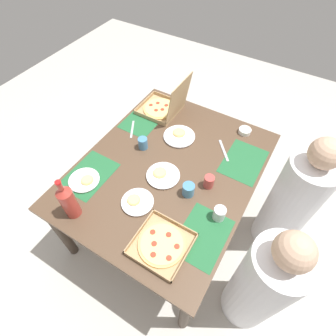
{
  "coord_description": "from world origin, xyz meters",
  "views": [
    {
      "loc": [
        0.98,
        0.59,
        2.18
      ],
      "look_at": [
        0.0,
        0.0,
        0.73
      ],
      "focal_mm": 28.6,
      "sensor_mm": 36.0,
      "label": 1
    }
  ],
  "objects_px": {
    "plate_middle": "(179,136)",
    "condiment_bowl": "(245,131)",
    "plate_far_right": "(137,202)",
    "diner_right_seat": "(261,285)",
    "pizza_box_corner_left": "(162,244)",
    "plate_near_right": "(163,175)",
    "cup_spare": "(143,143)",
    "cup_red": "(209,182)",
    "diner_left_seat": "(291,203)",
    "soda_bottle": "(68,201)",
    "pizza_box_center": "(164,106)",
    "cup_dark": "(219,214)",
    "plate_near_left": "(85,180)",
    "cup_clear_right": "(188,190)"
  },
  "relations": [
    {
      "from": "plate_middle",
      "to": "condiment_bowl",
      "type": "height_order",
      "value": "condiment_bowl"
    },
    {
      "from": "plate_far_right",
      "to": "diner_right_seat",
      "type": "relative_size",
      "value": 0.18
    },
    {
      "from": "pizza_box_corner_left",
      "to": "plate_middle",
      "type": "bearing_deg",
      "value": -157.06
    },
    {
      "from": "plate_near_right",
      "to": "cup_spare",
      "type": "height_order",
      "value": "cup_spare"
    },
    {
      "from": "plate_far_right",
      "to": "cup_spare",
      "type": "distance_m",
      "value": 0.47
    },
    {
      "from": "cup_red",
      "to": "condiment_bowl",
      "type": "bearing_deg",
      "value": 177.63
    },
    {
      "from": "pizza_box_corner_left",
      "to": "diner_left_seat",
      "type": "xyz_separation_m",
      "value": [
        -0.82,
        0.58,
        -0.22
      ]
    },
    {
      "from": "plate_near_right",
      "to": "soda_bottle",
      "type": "distance_m",
      "value": 0.61
    },
    {
      "from": "cup_spare",
      "to": "diner_left_seat",
      "type": "distance_m",
      "value": 1.15
    },
    {
      "from": "pizza_box_center",
      "to": "cup_red",
      "type": "bearing_deg",
      "value": 52.74
    },
    {
      "from": "plate_middle",
      "to": "soda_bottle",
      "type": "bearing_deg",
      "value": -14.43
    },
    {
      "from": "diner_right_seat",
      "to": "plate_middle",
      "type": "bearing_deg",
      "value": -124.24
    },
    {
      "from": "pizza_box_corner_left",
      "to": "plate_far_right",
      "type": "xyz_separation_m",
      "value": [
        -0.15,
        -0.28,
        -0.0
      ]
    },
    {
      "from": "pizza_box_corner_left",
      "to": "soda_bottle",
      "type": "relative_size",
      "value": 0.95
    },
    {
      "from": "pizza_box_corner_left",
      "to": "cup_spare",
      "type": "distance_m",
      "value": 0.76
    },
    {
      "from": "cup_red",
      "to": "diner_left_seat",
      "type": "bearing_deg",
      "value": 120.41
    },
    {
      "from": "plate_near_right",
      "to": "cup_dark",
      "type": "relative_size",
      "value": 2.49
    },
    {
      "from": "pizza_box_corner_left",
      "to": "soda_bottle",
      "type": "height_order",
      "value": "soda_bottle"
    },
    {
      "from": "cup_red",
      "to": "plate_near_left",
      "type": "bearing_deg",
      "value": -61.55
    },
    {
      "from": "pizza_box_corner_left",
      "to": "diner_right_seat",
      "type": "distance_m",
      "value": 0.65
    },
    {
      "from": "plate_far_right",
      "to": "condiment_bowl",
      "type": "bearing_deg",
      "value": 159.63
    },
    {
      "from": "soda_bottle",
      "to": "diner_right_seat",
      "type": "relative_size",
      "value": 0.29
    },
    {
      "from": "plate_far_right",
      "to": "cup_red",
      "type": "bearing_deg",
      "value": 136.91
    },
    {
      "from": "pizza_box_center",
      "to": "cup_spare",
      "type": "relative_size",
      "value": 4.08
    },
    {
      "from": "condiment_bowl",
      "to": "soda_bottle",
      "type": "bearing_deg",
      "value": -28.14
    },
    {
      "from": "pizza_box_center",
      "to": "diner_left_seat",
      "type": "distance_m",
      "value": 1.22
    },
    {
      "from": "plate_near_right",
      "to": "cup_clear_right",
      "type": "relative_size",
      "value": 2.56
    },
    {
      "from": "pizza_box_corner_left",
      "to": "plate_near_right",
      "type": "distance_m",
      "value": 0.48
    },
    {
      "from": "cup_red",
      "to": "cup_clear_right",
      "type": "height_order",
      "value": "cup_red"
    },
    {
      "from": "plate_near_right",
      "to": "cup_red",
      "type": "bearing_deg",
      "value": 106.55
    },
    {
      "from": "cup_red",
      "to": "condiment_bowl",
      "type": "xyz_separation_m",
      "value": [
        -0.59,
        0.02,
        -0.03
      ]
    },
    {
      "from": "diner_left_seat",
      "to": "condiment_bowl",
      "type": "bearing_deg",
      "value": -118.56
    },
    {
      "from": "soda_bottle",
      "to": "diner_left_seat",
      "type": "distance_m",
      "value": 1.51
    },
    {
      "from": "soda_bottle",
      "to": "condiment_bowl",
      "type": "distance_m",
      "value": 1.36
    },
    {
      "from": "plate_near_left",
      "to": "diner_left_seat",
      "type": "relative_size",
      "value": 0.18
    },
    {
      "from": "plate_far_right",
      "to": "cup_dark",
      "type": "xyz_separation_m",
      "value": [
        -0.17,
        0.48,
        0.04
      ]
    },
    {
      "from": "cup_red",
      "to": "condiment_bowl",
      "type": "distance_m",
      "value": 0.59
    },
    {
      "from": "pizza_box_corner_left",
      "to": "cup_dark",
      "type": "bearing_deg",
      "value": 148.2
    },
    {
      "from": "soda_bottle",
      "to": "cup_spare",
      "type": "distance_m",
      "value": 0.67
    },
    {
      "from": "plate_near_right",
      "to": "cup_clear_right",
      "type": "xyz_separation_m",
      "value": [
        0.03,
        0.21,
        0.03
      ]
    },
    {
      "from": "plate_near_right",
      "to": "cup_dark",
      "type": "bearing_deg",
      "value": 78.59
    },
    {
      "from": "cup_red",
      "to": "cup_clear_right",
      "type": "xyz_separation_m",
      "value": [
        0.12,
        -0.08,
        -0.0
      ]
    },
    {
      "from": "cup_spare",
      "to": "cup_clear_right",
      "type": "height_order",
      "value": "same"
    },
    {
      "from": "cup_spare",
      "to": "cup_clear_right",
      "type": "bearing_deg",
      "value": 68.6
    },
    {
      "from": "plate_middle",
      "to": "diner_left_seat",
      "type": "distance_m",
      "value": 0.95
    },
    {
      "from": "cup_red",
      "to": "cup_spare",
      "type": "bearing_deg",
      "value": -96.43
    },
    {
      "from": "plate_near_right",
      "to": "cup_dark",
      "type": "xyz_separation_m",
      "value": [
        0.09,
        0.45,
        0.04
      ]
    },
    {
      "from": "condiment_bowl",
      "to": "plate_near_left",
      "type": "bearing_deg",
      "value": -37.14
    },
    {
      "from": "cup_red",
      "to": "cup_clear_right",
      "type": "distance_m",
      "value": 0.15
    },
    {
      "from": "diner_right_seat",
      "to": "diner_left_seat",
      "type": "bearing_deg",
      "value": 180.0
    }
  ]
}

